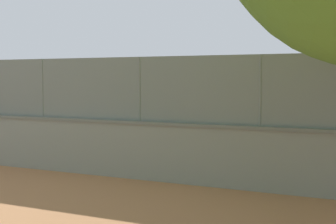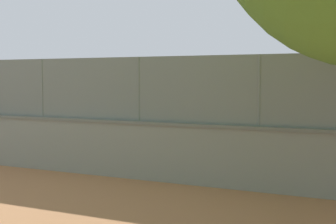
{
  "view_description": "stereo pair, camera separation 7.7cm",
  "coord_description": "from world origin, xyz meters",
  "px_view_note": "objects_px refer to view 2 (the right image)",
  "views": [
    {
      "loc": [
        -9.09,
        22.47,
        2.61
      ],
      "look_at": [
        -2.46,
        7.51,
        1.43
      ],
      "focal_mm": 50.35,
      "sensor_mm": 36.0,
      "label": 1
    },
    {
      "loc": [
        -9.16,
        22.44,
        2.61
      ],
      "look_at": [
        -2.46,
        7.51,
        1.43
      ],
      "focal_mm": 50.35,
      "sensor_mm": 36.0,
      "label": 2
    }
  ],
  "objects_px": {
    "player_near_wall_returning": "(118,125)",
    "sports_ball": "(224,175)",
    "player_crossing_court": "(262,134)",
    "spare_ball_by_wall": "(101,158)",
    "player_foreground_swinging": "(256,111)",
    "courtside_bench": "(226,158)"
  },
  "relations": [
    {
      "from": "player_crossing_court",
      "to": "spare_ball_by_wall",
      "type": "relative_size",
      "value": 12.12
    },
    {
      "from": "player_crossing_court",
      "to": "player_foreground_swinging",
      "type": "xyz_separation_m",
      "value": [
        2.39,
        -9.24,
        0.04
      ]
    },
    {
      "from": "player_near_wall_returning",
      "to": "spare_ball_by_wall",
      "type": "distance_m",
      "value": 2.49
    },
    {
      "from": "player_crossing_court",
      "to": "sports_ball",
      "type": "xyz_separation_m",
      "value": [
        0.43,
        2.39,
        -0.84
      ]
    },
    {
      "from": "player_crossing_court",
      "to": "player_foreground_swinging",
      "type": "height_order",
      "value": "player_foreground_swinging"
    },
    {
      "from": "player_foreground_swinging",
      "to": "courtside_bench",
      "type": "xyz_separation_m",
      "value": [
        -1.89,
        11.27,
        -0.49
      ]
    },
    {
      "from": "player_crossing_court",
      "to": "player_near_wall_returning",
      "type": "bearing_deg",
      "value": -8.92
    },
    {
      "from": "player_crossing_court",
      "to": "courtside_bench",
      "type": "height_order",
      "value": "player_crossing_court"
    },
    {
      "from": "spare_ball_by_wall",
      "to": "courtside_bench",
      "type": "relative_size",
      "value": 0.08
    },
    {
      "from": "spare_ball_by_wall",
      "to": "courtside_bench",
      "type": "bearing_deg",
      "value": 171.56
    },
    {
      "from": "sports_ball",
      "to": "courtside_bench",
      "type": "height_order",
      "value": "courtside_bench"
    },
    {
      "from": "player_foreground_swinging",
      "to": "spare_ball_by_wall",
      "type": "bearing_deg",
      "value": 77.03
    },
    {
      "from": "player_crossing_court",
      "to": "courtside_bench",
      "type": "relative_size",
      "value": 0.97
    },
    {
      "from": "player_near_wall_returning",
      "to": "courtside_bench",
      "type": "distance_m",
      "value": 5.79
    },
    {
      "from": "player_near_wall_returning",
      "to": "courtside_bench",
      "type": "relative_size",
      "value": 0.97
    },
    {
      "from": "player_near_wall_returning",
      "to": "sports_ball",
      "type": "distance_m",
      "value": 6.07
    },
    {
      "from": "sports_ball",
      "to": "player_near_wall_returning",
      "type": "bearing_deg",
      "value": -32.71
    },
    {
      "from": "sports_ball",
      "to": "spare_ball_by_wall",
      "type": "relative_size",
      "value": 1.3
    },
    {
      "from": "spare_ball_by_wall",
      "to": "player_near_wall_returning",
      "type": "bearing_deg",
      "value": -73.67
    },
    {
      "from": "courtside_bench",
      "to": "player_near_wall_returning",
      "type": "bearing_deg",
      "value": -30.06
    },
    {
      "from": "player_foreground_swinging",
      "to": "spare_ball_by_wall",
      "type": "relative_size",
      "value": 12.55
    },
    {
      "from": "player_crossing_court",
      "to": "spare_ball_by_wall",
      "type": "distance_m",
      "value": 5.1
    }
  ]
}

